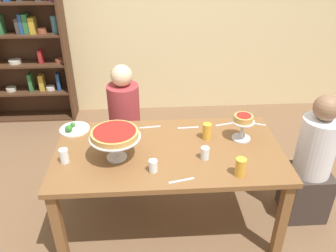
% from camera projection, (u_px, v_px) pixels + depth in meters
% --- Properties ---
extents(ground_plane, '(12.00, 12.00, 0.00)m').
position_uv_depth(ground_plane, '(169.00, 219.00, 3.00)').
color(ground_plane, brown).
extents(rear_partition, '(8.00, 0.12, 2.80)m').
position_uv_depth(rear_partition, '(157.00, 3.00, 4.18)').
color(rear_partition, beige).
rests_on(rear_partition, ground_plane).
extents(dining_table, '(1.74, 0.93, 0.74)m').
position_uv_depth(dining_table, '(169.00, 158.00, 2.67)').
color(dining_table, brown).
rests_on(dining_table, ground_plane).
extents(bookshelf, '(1.11, 0.30, 2.21)m').
position_uv_depth(bookshelf, '(17.00, 30.00, 4.05)').
color(bookshelf, '#422819').
rests_on(bookshelf, ground_plane).
extents(diner_far_left, '(0.34, 0.34, 1.15)m').
position_uv_depth(diner_far_left, '(125.00, 128.00, 3.38)').
color(diner_far_left, '#382D28').
rests_on(diner_far_left, ground_plane).
extents(diner_head_east, '(0.34, 0.34, 1.15)m').
position_uv_depth(diner_head_east, '(311.00, 168.00, 2.83)').
color(diner_head_east, '#382D28').
rests_on(diner_head_east, ground_plane).
extents(deep_dish_pizza_stand, '(0.37, 0.37, 0.23)m').
position_uv_depth(deep_dish_pizza_stand, '(115.00, 136.00, 2.43)').
color(deep_dish_pizza_stand, silver).
rests_on(deep_dish_pizza_stand, dining_table).
extents(personal_pizza_stand, '(0.18, 0.18, 0.22)m').
position_uv_depth(personal_pizza_stand, '(243.00, 123.00, 2.68)').
color(personal_pizza_stand, silver).
rests_on(personal_pizza_stand, dining_table).
extents(salad_plate_near_diner, '(0.25, 0.25, 0.07)m').
position_uv_depth(salad_plate_near_diner, '(73.00, 129.00, 2.86)').
color(salad_plate_near_diner, white).
rests_on(salad_plate_near_diner, dining_table).
extents(salad_plate_far_diner, '(0.21, 0.21, 0.07)m').
position_uv_depth(salad_plate_far_diner, '(120.00, 129.00, 2.85)').
color(salad_plate_far_diner, white).
rests_on(salad_plate_far_diner, dining_table).
extents(beer_glass_amber_tall, '(0.07, 0.07, 0.13)m').
position_uv_depth(beer_glass_amber_tall, '(207.00, 131.00, 2.72)').
color(beer_glass_amber_tall, gold).
rests_on(beer_glass_amber_tall, dining_table).
extents(beer_glass_amber_short, '(0.07, 0.07, 0.13)m').
position_uv_depth(beer_glass_amber_short, '(240.00, 167.00, 2.32)').
color(beer_glass_amber_short, gold).
rests_on(beer_glass_amber_short, dining_table).
extents(water_glass_clear_near, '(0.06, 0.06, 0.09)m').
position_uv_depth(water_glass_clear_near, '(153.00, 166.00, 2.37)').
color(water_glass_clear_near, white).
rests_on(water_glass_clear_near, dining_table).
extents(water_glass_clear_far, '(0.06, 0.06, 0.09)m').
position_uv_depth(water_glass_clear_far, '(205.00, 153.00, 2.50)').
color(water_glass_clear_far, white).
rests_on(water_glass_clear_far, dining_table).
extents(water_glass_clear_spare, '(0.07, 0.07, 0.11)m').
position_uv_depth(water_glass_clear_spare, '(64.00, 156.00, 2.46)').
color(water_glass_clear_spare, white).
rests_on(water_glass_clear_spare, dining_table).
extents(cutlery_fork_near, '(0.18, 0.03, 0.00)m').
position_uv_depth(cutlery_fork_near, '(150.00, 127.00, 2.91)').
color(cutlery_fork_near, silver).
rests_on(cutlery_fork_near, dining_table).
extents(cutlery_knife_near, '(0.17, 0.08, 0.00)m').
position_uv_depth(cutlery_knife_near, '(255.00, 124.00, 2.96)').
color(cutlery_knife_near, silver).
rests_on(cutlery_knife_near, dining_table).
extents(cutlery_fork_far, '(0.18, 0.02, 0.00)m').
position_uv_depth(cutlery_fork_far, '(188.00, 128.00, 2.90)').
color(cutlery_fork_far, silver).
rests_on(cutlery_fork_far, dining_table).
extents(cutlery_knife_far, '(0.18, 0.06, 0.00)m').
position_uv_depth(cutlery_knife_far, '(181.00, 181.00, 2.30)').
color(cutlery_knife_far, silver).
rests_on(cutlery_knife_far, dining_table).
extents(cutlery_spare_fork, '(0.18, 0.06, 0.00)m').
position_uv_depth(cutlery_spare_fork, '(225.00, 124.00, 2.95)').
color(cutlery_spare_fork, silver).
rests_on(cutlery_spare_fork, dining_table).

